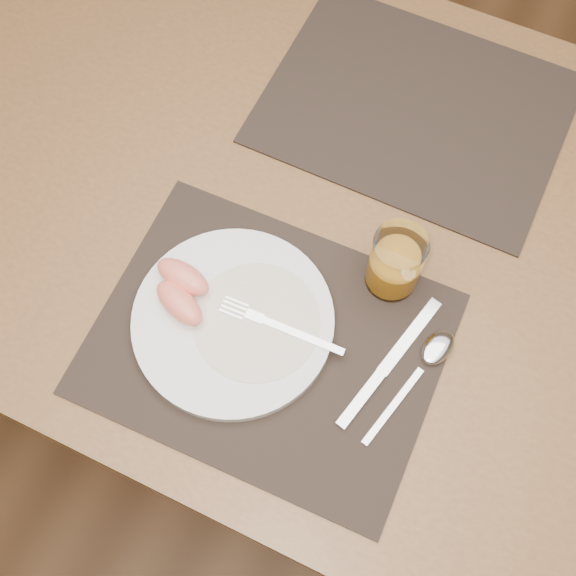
{
  "coord_description": "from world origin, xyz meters",
  "views": [
    {
      "loc": [
        0.14,
        -0.49,
        1.66
      ],
      "look_at": [
        -0.02,
        -0.14,
        0.77
      ],
      "focal_mm": 45.0,
      "sensor_mm": 36.0,
      "label": 1
    }
  ],
  "objects_px": {
    "placemat_far": "(415,109)",
    "spoon": "(431,356)",
    "table": "(338,242)",
    "knife": "(381,373)",
    "placemat_near": "(268,343)",
    "juice_glass": "(395,264)",
    "fork": "(271,323)",
    "plate": "(233,321)"
  },
  "relations": [
    {
      "from": "placemat_far",
      "to": "spoon",
      "type": "xyz_separation_m",
      "value": [
        0.16,
        -0.37,
        0.01
      ]
    },
    {
      "from": "table",
      "to": "spoon",
      "type": "height_order",
      "value": "spoon"
    },
    {
      "from": "knife",
      "to": "placemat_near",
      "type": "bearing_deg",
      "value": -170.67
    },
    {
      "from": "juice_glass",
      "to": "fork",
      "type": "bearing_deg",
      "value": -131.04
    },
    {
      "from": "spoon",
      "to": "juice_glass",
      "type": "height_order",
      "value": "juice_glass"
    },
    {
      "from": "juice_glass",
      "to": "plate",
      "type": "bearing_deg",
      "value": -137.96
    },
    {
      "from": "placemat_far",
      "to": "knife",
      "type": "distance_m",
      "value": 0.43
    },
    {
      "from": "table",
      "to": "placemat_far",
      "type": "height_order",
      "value": "placemat_far"
    },
    {
      "from": "table",
      "to": "fork",
      "type": "height_order",
      "value": "fork"
    },
    {
      "from": "plate",
      "to": "placemat_far",
      "type": "bearing_deg",
      "value": 77.91
    },
    {
      "from": "fork",
      "to": "placemat_near",
      "type": "bearing_deg",
      "value": -78.32
    },
    {
      "from": "placemat_near",
      "to": "juice_glass",
      "type": "xyz_separation_m",
      "value": [
        0.11,
        0.16,
        0.05
      ]
    },
    {
      "from": "table",
      "to": "fork",
      "type": "distance_m",
      "value": 0.23
    },
    {
      "from": "fork",
      "to": "table",
      "type": "bearing_deg",
      "value": 85.12
    },
    {
      "from": "placemat_far",
      "to": "juice_glass",
      "type": "height_order",
      "value": "juice_glass"
    },
    {
      "from": "table",
      "to": "juice_glass",
      "type": "relative_size",
      "value": 12.97
    },
    {
      "from": "spoon",
      "to": "knife",
      "type": "bearing_deg",
      "value": -136.4
    },
    {
      "from": "fork",
      "to": "knife",
      "type": "bearing_deg",
      "value": 1.53
    },
    {
      "from": "juice_glass",
      "to": "placemat_far",
      "type": "bearing_deg",
      "value": 104.5
    },
    {
      "from": "plate",
      "to": "juice_glass",
      "type": "relative_size",
      "value": 2.5
    },
    {
      "from": "knife",
      "to": "placemat_far",
      "type": "bearing_deg",
      "value": 105.27
    },
    {
      "from": "plate",
      "to": "table",
      "type": "bearing_deg",
      "value": 72.85
    },
    {
      "from": "placemat_near",
      "to": "placemat_far",
      "type": "distance_m",
      "value": 0.44
    },
    {
      "from": "placemat_far",
      "to": "juice_glass",
      "type": "xyz_separation_m",
      "value": [
        0.07,
        -0.28,
        0.05
      ]
    },
    {
      "from": "placemat_far",
      "to": "spoon",
      "type": "height_order",
      "value": "spoon"
    },
    {
      "from": "placemat_near",
      "to": "plate",
      "type": "height_order",
      "value": "plate"
    },
    {
      "from": "plate",
      "to": "knife",
      "type": "height_order",
      "value": "plate"
    },
    {
      "from": "plate",
      "to": "knife",
      "type": "xyz_separation_m",
      "value": [
        0.21,
        0.02,
        -0.01
      ]
    },
    {
      "from": "table",
      "to": "spoon",
      "type": "xyz_separation_m",
      "value": [
        0.19,
        -0.15,
        0.09
      ]
    },
    {
      "from": "table",
      "to": "fork",
      "type": "relative_size",
      "value": 8.0
    },
    {
      "from": "table",
      "to": "knife",
      "type": "relative_size",
      "value": 6.44
    },
    {
      "from": "placemat_far",
      "to": "fork",
      "type": "bearing_deg",
      "value": -95.98
    },
    {
      "from": "placemat_near",
      "to": "juice_glass",
      "type": "height_order",
      "value": "juice_glass"
    },
    {
      "from": "fork",
      "to": "spoon",
      "type": "distance_m",
      "value": 0.21
    },
    {
      "from": "spoon",
      "to": "juice_glass",
      "type": "relative_size",
      "value": 1.77
    },
    {
      "from": "placemat_far",
      "to": "juice_glass",
      "type": "relative_size",
      "value": 4.17
    },
    {
      "from": "placemat_near",
      "to": "plate",
      "type": "xyz_separation_m",
      "value": [
        -0.05,
        0.01,
        0.01
      ]
    },
    {
      "from": "table",
      "to": "plate",
      "type": "bearing_deg",
      "value": -107.15
    },
    {
      "from": "table",
      "to": "placemat_far",
      "type": "xyz_separation_m",
      "value": [
        0.03,
        0.22,
        0.09
      ]
    },
    {
      "from": "fork",
      "to": "juice_glass",
      "type": "relative_size",
      "value": 1.62
    },
    {
      "from": "placemat_near",
      "to": "fork",
      "type": "height_order",
      "value": "fork"
    },
    {
      "from": "table",
      "to": "fork",
      "type": "bearing_deg",
      "value": -94.88
    }
  ]
}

